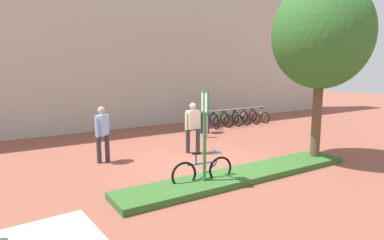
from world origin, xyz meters
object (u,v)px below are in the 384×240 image
Objects in this scene: bike_at_sign at (203,171)px; person_casual_tan at (193,125)px; person_shirt_blue at (102,131)px; tree_sidewalk at (322,35)px; parking_sign_post at (205,125)px; bike_rack_cluster at (236,118)px; bollard_steel at (206,127)px; person_suited_dark at (205,111)px.

person_casual_tan is (1.39, 2.65, 0.63)m from bike_at_sign.
tree_sidewalk is at bearing -30.55° from person_shirt_blue.
tree_sidewalk reaches higher than parking_sign_post.
tree_sidewalk is 3.23× the size of bike_at_sign.
bike_rack_cluster is at bearing 21.08° from person_shirt_blue.
person_shirt_blue is (-7.69, -2.96, 0.64)m from bike_rack_cluster.
parking_sign_post reaches higher than person_shirt_blue.
bike_rack_cluster is 2.19× the size of person_casual_tan.
person_suited_dark reaches higher than bollard_steel.
bike_at_sign reaches higher than bike_rack_cluster.
tree_sidewalk is 5.76m from bollard_steel.
parking_sign_post is 1.40× the size of bike_at_sign.
bollard_steel is at bearing -121.15° from person_suited_dark.
parking_sign_post is 3.19m from person_casual_tan.
bike_at_sign is (0.05, 0.14, -1.19)m from parking_sign_post.
bollard_steel is 1.09m from person_suited_dark.
bike_at_sign is 1.86× the size of bollard_steel.
person_shirt_blue is (-5.17, -2.10, 0.00)m from person_suited_dark.
parking_sign_post is 3.69m from person_shirt_blue.
person_suited_dark is at bearing 49.19° from person_casual_tan.
bike_at_sign is 3.06m from person_casual_tan.
tree_sidewalk reaches higher than bike_rack_cluster.
person_shirt_blue is at bearing 149.45° from tree_sidewalk.
parking_sign_post is at bearing -108.50° from bike_at_sign.
bike_at_sign is 6.51m from person_suited_dark.
tree_sidewalk is 3.15× the size of person_casual_tan.
person_casual_tan reaches higher than bollard_steel.
person_casual_tan is at bearing -11.15° from person_shirt_blue.
bollard_steel is at bearing 54.60° from bike_at_sign.
person_suited_dark is at bearing 58.85° from bollard_steel.
person_suited_dark is (-0.44, 5.41, -2.82)m from tree_sidewalk.
bike_at_sign is 0.98× the size of person_casual_tan.
tree_sidewalk is 2.31× the size of parking_sign_post.
tree_sidewalk reaches higher than person_casual_tan.
person_casual_tan is at bearing -143.78° from bike_rack_cluster.
person_casual_tan is (-4.82, -3.53, 0.64)m from bike_rack_cluster.
bike_at_sign is 0.98× the size of person_suited_dark.
parking_sign_post is 1.37× the size of person_shirt_blue.
person_shirt_blue is (-1.48, 3.22, 0.63)m from bike_at_sign.
parking_sign_post is 1.37× the size of person_casual_tan.
person_suited_dark is at bearing 22.09° from person_shirt_blue.
bollard_steel is 0.52× the size of person_suited_dark.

